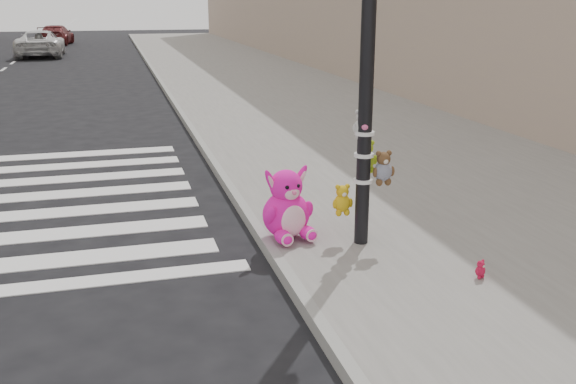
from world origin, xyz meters
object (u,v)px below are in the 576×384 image
object	(u,v)px
signal_pole	(366,102)
red_teddy	(480,269)
pink_bunny	(287,209)
car_white_near	(40,44)

from	to	relation	value
signal_pole	red_teddy	distance (m)	2.15
signal_pole	pink_bunny	world-z (taller)	signal_pole
signal_pole	car_white_near	xyz separation A→B (m)	(-6.11, 29.31, -1.12)
pink_bunny	car_white_near	size ratio (longest dim) A/B	0.18
signal_pole	red_teddy	bearing A→B (deg)	-58.42
signal_pole	car_white_near	distance (m)	29.96
signal_pole	red_teddy	xyz separation A→B (m)	(0.79, -1.28, -1.55)
signal_pole	car_white_near	size ratio (longest dim) A/B	0.84
red_teddy	signal_pole	bearing A→B (deg)	98.65
pink_bunny	car_white_near	bearing A→B (deg)	88.69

